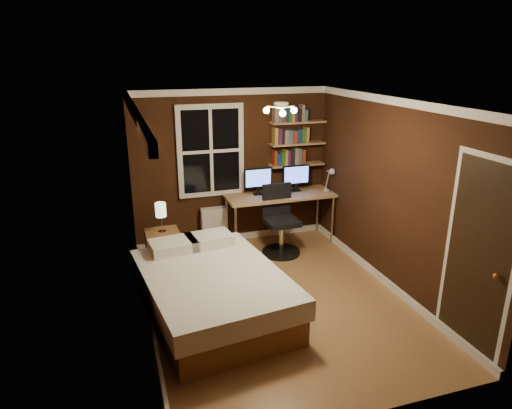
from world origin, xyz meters
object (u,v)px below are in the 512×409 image
object	(u,v)px
monitor_left	(258,181)
office_chair	(280,227)
bed	(212,292)
desk_lamp	(330,179)
nightstand	(164,251)
desk	(280,198)
monitor_right	(296,178)
radiator	(214,226)
bedside_lamp	(161,218)

from	to	relation	value
monitor_left	office_chair	world-z (taller)	monitor_left
bed	desk_lamp	size ratio (longest dim) A/B	5.20
nightstand	monitor_left	distance (m)	1.87
desk	office_chair	xyz separation A→B (m)	(-0.13, -0.39, -0.35)
monitor_left	monitor_right	size ratio (longest dim) A/B	1.00
radiator	bed	bearing A→B (deg)	-103.12
radiator	monitor_left	xyz separation A→B (m)	(0.71, -0.15, 0.74)
radiator	office_chair	bearing A→B (deg)	-34.62
bed	radiator	bearing A→B (deg)	69.21
bedside_lamp	monitor_right	distance (m)	2.34
bedside_lamp	radiator	distance (m)	1.24
desk_lamp	desk	bearing A→B (deg)	169.51
monitor_left	office_chair	xyz separation A→B (m)	(0.21, -0.48, -0.63)
radiator	monitor_right	world-z (taller)	monitor_right
bedside_lamp	radiator	xyz separation A→B (m)	(0.90, 0.70, -0.49)
nightstand	office_chair	size ratio (longest dim) A/B	0.54
monitor_left	office_chair	size ratio (longest dim) A/B	0.43
monitor_right	bed	bearing A→B (deg)	-133.59
bedside_lamp	desk	bearing A→B (deg)	13.28
office_chair	nightstand	bearing A→B (deg)	-179.75
radiator	monitor_left	size ratio (longest dim) A/B	1.36
monitor_left	desk_lamp	size ratio (longest dim) A/B	1.05
monitor_left	radiator	bearing A→B (deg)	168.09
nightstand	desk	size ratio (longest dim) A/B	0.33
bed	bedside_lamp	xyz separation A→B (m)	(-0.42, 1.39, 0.50)
desk	monitor_right	size ratio (longest dim) A/B	3.81
monitor_right	desk	bearing A→B (deg)	-164.20
radiator	monitor_left	distance (m)	1.04
monitor_right	desk_lamp	xyz separation A→B (m)	(0.49, -0.24, 0.00)
monitor_right	desk_lamp	size ratio (longest dim) A/B	1.05
desk	monitor_left	size ratio (longest dim) A/B	3.81
bed	office_chair	world-z (taller)	office_chair
desk	desk_lamp	bearing A→B (deg)	-10.49
radiator	desk_lamp	distance (m)	2.04
bedside_lamp	monitor_left	size ratio (longest dim) A/B	0.94
desk	monitor_right	xyz separation A→B (m)	(0.31, 0.09, 0.28)
radiator	office_chair	world-z (taller)	office_chair
monitor_left	desk	bearing A→B (deg)	-14.45
desk	desk_lamp	xyz separation A→B (m)	(0.80, -0.15, 0.28)
nightstand	radiator	size ratio (longest dim) A/B	0.94
desk_lamp	monitor_right	bearing A→B (deg)	154.29
radiator	desk	bearing A→B (deg)	-12.75
radiator	desk	size ratio (longest dim) A/B	0.36
desk	office_chair	size ratio (longest dim) A/B	1.62
nightstand	monitor_left	size ratio (longest dim) A/B	1.27
office_chair	bed	bearing A→B (deg)	-135.69
bed	desk	world-z (taller)	desk
monitor_left	office_chair	bearing A→B (deg)	-66.71
desk	office_chair	distance (m)	0.55
desk	bedside_lamp	bearing A→B (deg)	-166.72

